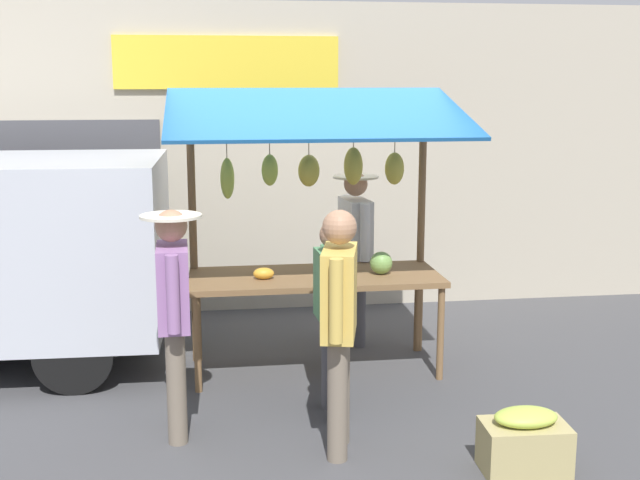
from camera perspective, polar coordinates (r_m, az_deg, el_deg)
name	(u,v)px	position (r m, az deg, el deg)	size (l,w,h in m)	color
ground_plane	(315,369)	(7.48, -0.33, -8.99)	(40.00, 40.00, 0.00)	#424244
street_backdrop	(284,159)	(9.24, -2.54, 5.67)	(9.00, 0.30, 3.40)	#B2A893
market_stall	(317,199)	(7.14, -0.22, 2.87)	(2.50, 1.46, 2.50)	brown
vendor_with_sunhat	(355,242)	(8.00, 2.46, -0.16)	(0.44, 0.71, 1.70)	#4C4C51
shopper_in_striped_shirt	(174,304)	(5.96, -10.13, -4.40)	(0.43, 0.71, 1.68)	#726656
shopper_with_shopping_bag	(333,306)	(6.28, 0.94, -4.61)	(0.25, 0.67, 1.53)	#4C4C51
shopper_with_ponytail	(339,313)	(5.61, 1.34, -5.11)	(0.33, 0.71, 1.72)	#726656
produce_crate_near	(524,443)	(5.76, 14.03, -13.50)	(0.58, 0.38, 0.45)	tan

